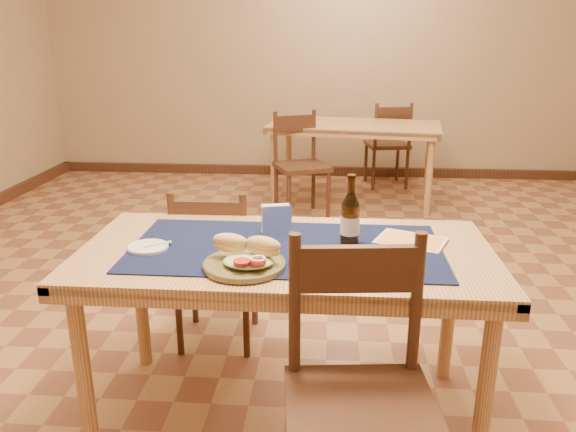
# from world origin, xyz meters

# --- Properties ---
(room) EXTENTS (6.04, 7.04, 2.84)m
(room) POSITION_xyz_m (0.00, 0.00, 1.40)
(room) COLOR #9A6C43
(room) RESTS_ON ground
(main_table) EXTENTS (1.60, 0.80, 0.75)m
(main_table) POSITION_xyz_m (0.00, -0.80, 0.67)
(main_table) COLOR tan
(main_table) RESTS_ON ground
(placemat) EXTENTS (1.20, 0.60, 0.01)m
(placemat) POSITION_xyz_m (0.00, -0.80, 0.75)
(placemat) COLOR #0E1835
(placemat) RESTS_ON main_table
(baseboard) EXTENTS (6.00, 7.00, 0.10)m
(baseboard) POSITION_xyz_m (0.00, 0.00, 0.05)
(baseboard) COLOR #402216
(baseboard) RESTS_ON ground
(back_table) EXTENTS (1.66, 1.00, 0.75)m
(back_table) POSITION_xyz_m (0.38, 2.45, 0.67)
(back_table) COLOR tan
(back_table) RESTS_ON ground
(chair_main_far) EXTENTS (0.40, 0.40, 0.85)m
(chair_main_far) POSITION_xyz_m (-0.40, -0.26, 0.44)
(chair_main_far) COLOR #402216
(chair_main_far) RESTS_ON ground
(chair_main_near) EXTENTS (0.49, 0.49, 0.97)m
(chair_main_near) POSITION_xyz_m (0.27, -1.38, 0.50)
(chair_main_near) COLOR #402216
(chair_main_near) RESTS_ON ground
(chair_back_near) EXTENTS (0.55, 0.55, 0.91)m
(chair_back_near) POSITION_xyz_m (-0.10, 1.97, 0.47)
(chair_back_near) COLOR #402216
(chair_back_near) RESTS_ON ground
(chair_back_far) EXTENTS (0.48, 0.48, 0.89)m
(chair_back_far) POSITION_xyz_m (0.76, 3.03, 0.46)
(chair_back_far) COLOR #402216
(chair_back_far) RESTS_ON ground
(sandwich_plate) EXTENTS (0.30, 0.30, 0.11)m
(sandwich_plate) POSITION_xyz_m (-0.13, -1.01, 0.79)
(sandwich_plate) COLOR brown
(sandwich_plate) RESTS_ON placemat
(side_plate) EXTENTS (0.16, 0.16, 0.01)m
(side_plate) POSITION_xyz_m (-0.53, -0.86, 0.76)
(side_plate) COLOR silver
(side_plate) RESTS_ON placemat
(fork) EXTENTS (0.10, 0.08, 0.00)m
(fork) POSITION_xyz_m (-0.49, -0.84, 0.77)
(fork) COLOR #7AC76D
(fork) RESTS_ON side_plate
(beer_bottle) EXTENTS (0.08, 0.08, 0.28)m
(beer_bottle) POSITION_xyz_m (0.25, -0.76, 0.86)
(beer_bottle) COLOR #41250B
(beer_bottle) RESTS_ON placemat
(napkin_holder) EXTENTS (0.14, 0.08, 0.12)m
(napkin_holder) POSITION_xyz_m (-0.05, -0.62, 0.81)
(napkin_holder) COLOR white
(napkin_holder) RESTS_ON placemat
(menu_card) EXTENTS (0.32, 0.28, 0.01)m
(menu_card) POSITION_xyz_m (0.49, -0.69, 0.76)
(menu_card) COLOR beige
(menu_card) RESTS_ON placemat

